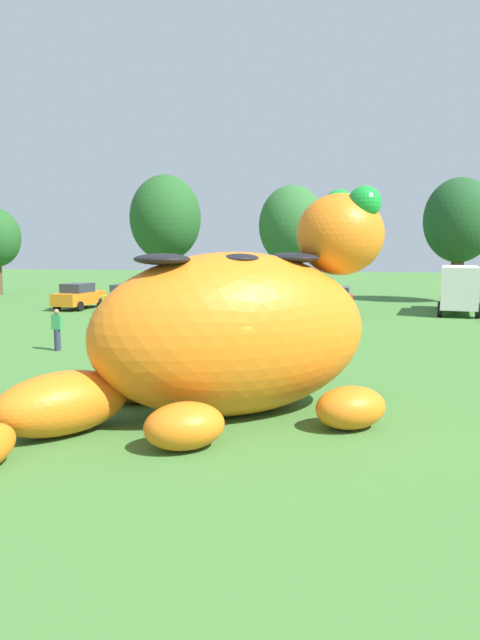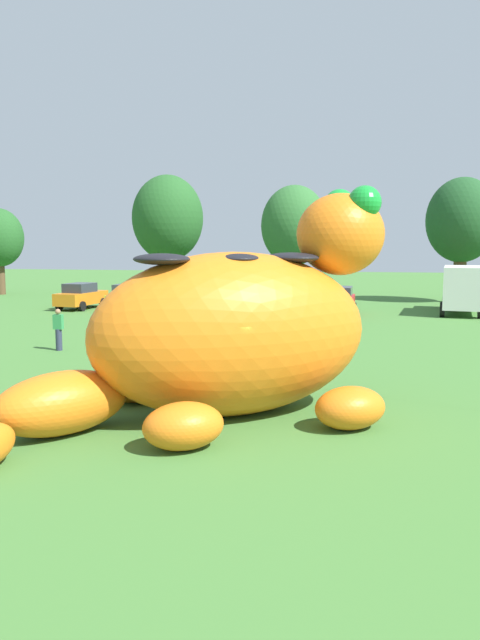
% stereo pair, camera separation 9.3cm
% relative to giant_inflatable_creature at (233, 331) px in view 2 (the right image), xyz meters
% --- Properties ---
extents(ground_plane, '(160.00, 160.00, 0.00)m').
position_rel_giant_inflatable_creature_xyz_m(ground_plane, '(-0.51, -0.53, -2.14)').
color(ground_plane, '#427533').
extents(giant_inflatable_creature, '(9.43, 9.85, 5.86)m').
position_rel_giant_inflatable_creature_xyz_m(giant_inflatable_creature, '(0.00, 0.00, 0.00)').
color(giant_inflatable_creature, orange).
rests_on(giant_inflatable_creature, ground).
extents(car_orange, '(2.37, 4.30, 1.72)m').
position_rel_giant_inflatable_creature_xyz_m(car_orange, '(-14.71, 23.06, -1.28)').
color(car_orange, orange).
rests_on(car_orange, ground).
extents(car_yellow, '(2.08, 4.17, 1.72)m').
position_rel_giant_inflatable_creature_xyz_m(car_yellow, '(-11.18, 22.71, -1.28)').
color(car_yellow, yellow).
rests_on(car_yellow, ground).
extents(car_black, '(2.41, 4.31, 1.72)m').
position_rel_giant_inflatable_creature_xyz_m(car_black, '(-7.67, 23.27, -1.28)').
color(car_black, black).
rests_on(car_black, ground).
extents(car_silver, '(2.06, 4.16, 1.72)m').
position_rel_giant_inflatable_creature_xyz_m(car_silver, '(-4.44, 23.50, -1.28)').
color(car_silver, '#B7BABF').
rests_on(car_silver, ground).
extents(car_green, '(2.06, 4.16, 1.72)m').
position_rel_giant_inflatable_creature_xyz_m(car_green, '(-1.15, 23.93, -1.28)').
color(car_green, '#1E7238').
rests_on(car_green, ground).
extents(car_red, '(2.13, 4.20, 1.72)m').
position_rel_giant_inflatable_creature_xyz_m(car_red, '(2.29, 22.73, -1.28)').
color(car_red, red).
rests_on(car_red, ground).
extents(box_truck, '(3.21, 6.64, 2.95)m').
position_rel_giant_inflatable_creature_xyz_m(box_truck, '(9.75, 24.70, -0.54)').
color(box_truck, '#B2231E').
rests_on(box_truck, ground).
extents(tree_left, '(5.28, 5.28, 9.38)m').
position_rel_giant_inflatable_creature_xyz_m(tree_left, '(-10.55, 29.38, 3.99)').
color(tree_left, brown).
rests_on(tree_left, ground).
extents(tree_mid_left, '(4.78, 4.78, 8.48)m').
position_rel_giant_inflatable_creature_xyz_m(tree_mid_left, '(-1.11, 29.39, 3.40)').
color(tree_mid_left, brown).
rests_on(tree_mid_left, ground).
extents(tree_centre_left, '(5.12, 5.12, 9.09)m').
position_rel_giant_inflatable_creature_xyz_m(tree_centre_left, '(10.84, 32.10, 3.81)').
color(tree_centre_left, brown).
rests_on(tree_centre_left, ground).
extents(spectator_near_inflatable, '(0.38, 0.26, 1.71)m').
position_rel_giant_inflatable_creature_xyz_m(spectator_near_inflatable, '(-8.77, 7.94, -1.29)').
color(spectator_near_inflatable, '#2D334C').
rests_on(spectator_near_inflatable, ground).
extents(spectator_mid_field, '(0.38, 0.26, 1.71)m').
position_rel_giant_inflatable_creature_xyz_m(spectator_mid_field, '(-2.12, 19.65, -1.29)').
color(spectator_mid_field, black).
rests_on(spectator_mid_field, ground).
extents(spectator_by_cars, '(0.38, 0.26, 1.71)m').
position_rel_giant_inflatable_creature_xyz_m(spectator_by_cars, '(-7.30, 19.87, -1.29)').
color(spectator_by_cars, black).
rests_on(spectator_by_cars, ground).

